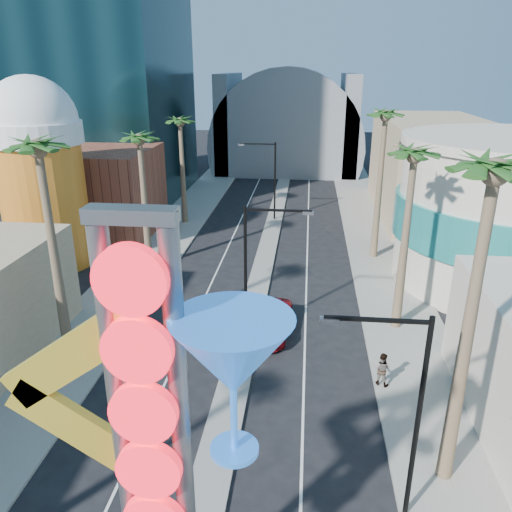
# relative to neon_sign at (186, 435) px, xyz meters

# --- Properties ---
(sidewalk_west) EXTENTS (5.00, 100.00, 0.15)m
(sidewalk_west) POSITION_rel_neon_sign_xyz_m (-10.32, 32.04, -7.23)
(sidewalk_west) COLOR gray
(sidewalk_west) RESTS_ON ground
(sidewalk_east) EXTENTS (5.00, 100.00, 0.15)m
(sidewalk_east) POSITION_rel_neon_sign_xyz_m (8.68, 32.04, -7.23)
(sidewalk_east) COLOR gray
(sidewalk_east) RESTS_ON ground
(median) EXTENTS (1.60, 84.00, 0.15)m
(median) POSITION_rel_neon_sign_xyz_m (-0.82, 35.04, -7.23)
(median) COLOR gray
(median) RESTS_ON ground
(brick_filler_west) EXTENTS (10.00, 10.00, 8.00)m
(brick_filler_west) POSITION_rel_neon_sign_xyz_m (-16.82, 35.04, -3.31)
(brick_filler_west) COLOR brown
(brick_filler_west) RESTS_ON ground
(filler_east) EXTENTS (10.00, 20.00, 10.00)m
(filler_east) POSITION_rel_neon_sign_xyz_m (15.18, 45.04, -2.31)
(filler_east) COLOR tan
(filler_east) RESTS_ON ground
(beer_mug) EXTENTS (7.00, 7.00, 14.50)m
(beer_mug) POSITION_rel_neon_sign_xyz_m (-17.82, 27.04, 0.54)
(beer_mug) COLOR orange
(beer_mug) RESTS_ON ground
(canopy) EXTENTS (22.00, 16.00, 22.00)m
(canopy) POSITION_rel_neon_sign_xyz_m (-0.82, 69.04, -3.00)
(canopy) COLOR slate
(canopy) RESTS_ON ground
(neon_sign) EXTENTS (6.53, 2.60, 12.55)m
(neon_sign) POSITION_rel_neon_sign_xyz_m (0.00, 0.00, 0.00)
(neon_sign) COLOR gray
(neon_sign) RESTS_ON ground
(streetlight_0) EXTENTS (3.79, 0.25, 8.00)m
(streetlight_0) POSITION_rel_neon_sign_xyz_m (-0.27, 17.04, -2.43)
(streetlight_0) COLOR black
(streetlight_0) RESTS_ON ground
(streetlight_1) EXTENTS (3.79, 0.25, 8.00)m
(streetlight_1) POSITION_rel_neon_sign_xyz_m (-1.36, 41.04, -2.43)
(streetlight_1) COLOR black
(streetlight_1) RESTS_ON ground
(streetlight_2) EXTENTS (3.45, 0.25, 8.00)m
(streetlight_2) POSITION_rel_neon_sign_xyz_m (5.91, 5.04, -2.47)
(streetlight_2) COLOR black
(streetlight_2) RESTS_ON ground
(palm_1) EXTENTS (2.40, 2.40, 12.70)m
(palm_1) POSITION_rel_neon_sign_xyz_m (-9.82, 13.04, 3.52)
(palm_1) COLOR brown
(palm_1) RESTS_ON ground
(palm_2) EXTENTS (2.40, 2.40, 11.20)m
(palm_2) POSITION_rel_neon_sign_xyz_m (-9.82, 27.04, 2.17)
(palm_2) COLOR brown
(palm_2) RESTS_ON ground
(palm_3) EXTENTS (2.40, 2.40, 11.20)m
(palm_3) POSITION_rel_neon_sign_xyz_m (-9.82, 39.04, 2.17)
(palm_3) COLOR brown
(palm_3) RESTS_ON ground
(palm_5) EXTENTS (2.40, 2.40, 13.20)m
(palm_5) POSITION_rel_neon_sign_xyz_m (8.18, 7.04, 3.96)
(palm_5) COLOR brown
(palm_5) RESTS_ON ground
(palm_6) EXTENTS (2.40, 2.40, 11.70)m
(palm_6) POSITION_rel_neon_sign_xyz_m (8.18, 19.04, 2.62)
(palm_6) COLOR brown
(palm_6) RESTS_ON ground
(palm_7) EXTENTS (2.40, 2.40, 12.70)m
(palm_7) POSITION_rel_neon_sign_xyz_m (8.18, 31.04, 3.52)
(palm_7) COLOR brown
(palm_7) RESTS_ON ground
(red_pickup) EXTENTS (2.97, 5.75, 1.55)m
(red_pickup) POSITION_rel_neon_sign_xyz_m (0.38, 17.59, -6.53)
(red_pickup) COLOR maroon
(red_pickup) RESTS_ON ground
(pedestrian_b) EXTENTS (1.04, 0.95, 1.74)m
(pedestrian_b) POSITION_rel_neon_sign_xyz_m (6.48, 12.80, -6.29)
(pedestrian_b) COLOR gray
(pedestrian_b) RESTS_ON sidewalk_east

